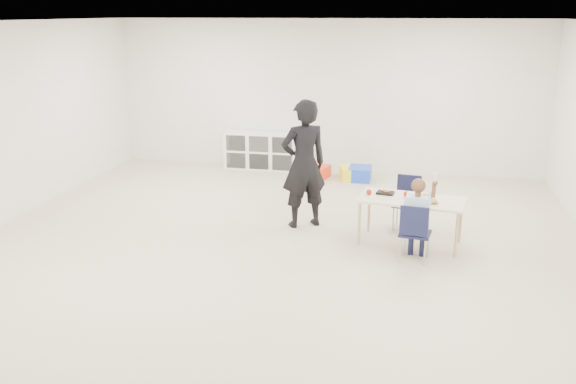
% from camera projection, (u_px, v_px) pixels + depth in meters
% --- Properties ---
extents(room, '(9.00, 9.02, 2.80)m').
position_uv_depth(room, '(269.00, 146.00, 7.14)').
color(room, beige).
rests_on(room, ground).
extents(table, '(1.42, 0.86, 0.61)m').
position_uv_depth(table, '(410.00, 221.00, 7.89)').
color(table, beige).
rests_on(table, ground).
extents(chair_near, '(0.40, 0.38, 0.74)m').
position_uv_depth(chair_near, '(415.00, 232.00, 7.32)').
color(chair_near, black).
rests_on(chair_near, ground).
extents(chair_far, '(0.40, 0.38, 0.74)m').
position_uv_depth(chair_far, '(406.00, 203.00, 8.42)').
color(chair_far, black).
rests_on(chair_far, ground).
extents(child, '(0.56, 0.56, 1.16)m').
position_uv_depth(child, '(416.00, 215.00, 7.26)').
color(child, '#B7D1F8').
rests_on(child, chair_near).
extents(lunch_tray_near, '(0.24, 0.19, 0.03)m').
position_uv_depth(lunch_tray_near, '(424.00, 197.00, 7.82)').
color(lunch_tray_near, black).
rests_on(lunch_tray_near, table).
extents(lunch_tray_far, '(0.24, 0.19, 0.03)m').
position_uv_depth(lunch_tray_far, '(385.00, 193.00, 8.00)').
color(lunch_tray_far, black).
rests_on(lunch_tray_far, table).
extents(milk_carton, '(0.08, 0.08, 0.10)m').
position_uv_depth(milk_carton, '(410.00, 197.00, 7.70)').
color(milk_carton, white).
rests_on(milk_carton, table).
extents(bread_roll, '(0.09, 0.09, 0.07)m').
position_uv_depth(bread_roll, '(434.00, 201.00, 7.59)').
color(bread_roll, tan).
rests_on(bread_roll, table).
extents(apple_near, '(0.07, 0.07, 0.07)m').
position_uv_depth(apple_near, '(406.00, 194.00, 7.87)').
color(apple_near, '#9C1E0E').
rests_on(apple_near, table).
extents(apple_far, '(0.07, 0.07, 0.07)m').
position_uv_depth(apple_far, '(369.00, 192.00, 7.96)').
color(apple_far, '#9C1E0E').
rests_on(apple_far, table).
extents(cubby_shelf, '(1.40, 0.40, 0.70)m').
position_uv_depth(cubby_shelf, '(261.00, 151.00, 11.69)').
color(cubby_shelf, white).
rests_on(cubby_shelf, ground).
extents(adult, '(0.78, 0.71, 1.79)m').
position_uv_depth(adult, '(304.00, 164.00, 8.40)').
color(adult, black).
rests_on(adult, ground).
extents(bin_red, '(0.45, 0.52, 0.22)m').
position_uv_depth(bin_red, '(318.00, 172.00, 11.09)').
color(bin_red, red).
rests_on(bin_red, ground).
extents(bin_yellow, '(0.49, 0.57, 0.24)m').
position_uv_depth(bin_yellow, '(352.00, 173.00, 10.97)').
color(bin_yellow, yellow).
rests_on(bin_yellow, ground).
extents(bin_blue, '(0.39, 0.50, 0.24)m').
position_uv_depth(bin_blue, '(360.00, 174.00, 10.94)').
color(bin_blue, blue).
rests_on(bin_blue, ground).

